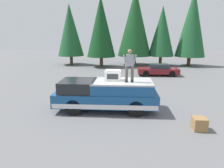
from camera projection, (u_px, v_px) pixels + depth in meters
name	position (u px, v px, depth m)	size (l,w,h in m)	color
ground_plane	(120.00, 109.00, 11.35)	(90.00, 90.00, 0.00)	slate
pickup_truck	(106.00, 95.00, 10.99)	(2.01, 5.54, 1.65)	navy
compressor_unit	(113.00, 75.00, 10.88)	(0.65, 0.84, 0.56)	silver
person_on_truck_bed	(130.00, 65.00, 10.34)	(0.29, 0.72, 1.69)	#423D38
parked_car_maroon	(158.00, 70.00, 20.55)	(1.64, 4.10, 1.16)	maroon
wooden_crate	(199.00, 124.00, 8.75)	(0.56, 0.56, 0.56)	olive
conifer_far_left	(192.00, 24.00, 25.98)	(3.85, 3.85, 9.67)	#4C3826
conifer_left	(162.00, 31.00, 26.37)	(3.37, 3.37, 7.70)	#4C3826
conifer_center_left	(135.00, 23.00, 26.57)	(4.49, 4.49, 9.96)	#4C3826
conifer_center_right	(101.00, 27.00, 25.19)	(3.63, 3.63, 8.74)	#4C3826
conifer_right	(70.00, 30.00, 27.27)	(3.53, 3.53, 8.10)	#4C3826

